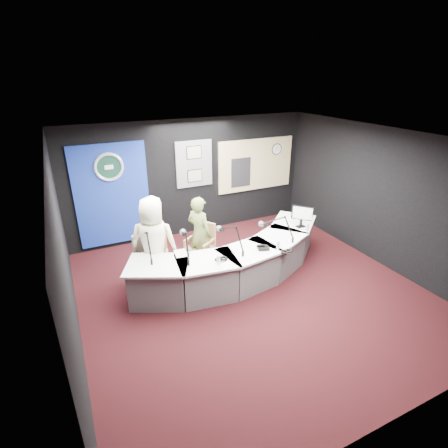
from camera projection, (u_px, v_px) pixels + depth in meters
name	position (u px, v px, depth m)	size (l,w,h in m)	color
ground	(252.00, 291.00, 6.52)	(6.00, 6.00, 0.00)	black
ceiling	(258.00, 140.00, 5.39)	(6.00, 6.00, 0.02)	silver
wall_back	(192.00, 178.00, 8.43)	(6.00, 0.02, 2.80)	black
wall_front	(406.00, 332.00, 3.48)	(6.00, 0.02, 2.80)	black
wall_left	(65.00, 261.00, 4.77)	(0.02, 6.00, 2.80)	black
wall_right	(382.00, 198.00, 7.14)	(0.02, 6.00, 2.80)	black
broadcast_desk	(236.00, 261.00, 6.81)	(4.50, 1.90, 0.75)	silver
backdrop_panel	(112.00, 196.00, 7.72)	(1.60, 0.05, 2.30)	navy
agency_seal	(109.00, 167.00, 7.42)	(0.63, 0.63, 0.07)	silver
seal_center	(109.00, 167.00, 7.43)	(0.48, 0.48, 0.01)	#0E3224
pinboard	(194.00, 164.00, 8.29)	(0.90, 0.04, 1.10)	slate
framed_photo_upper	(194.00, 152.00, 8.15)	(0.34, 0.02, 0.27)	gray
framed_photo_lower	(195.00, 176.00, 8.38)	(0.34, 0.02, 0.27)	gray
booth_window_frame	(256.00, 165.00, 9.04)	(2.12, 0.06, 1.32)	#CABA7E
booth_glow	(256.00, 165.00, 9.03)	(2.00, 0.02, 1.20)	beige
equipment_rack	(241.00, 173.00, 8.90)	(0.55, 0.02, 0.75)	black
wall_clock	(277.00, 149.00, 9.11)	(0.28, 0.28, 0.01)	white
armchair_left	(155.00, 264.00, 6.55)	(0.51, 0.51, 0.92)	#B18151
armchair_right	(200.00, 247.00, 7.15)	(0.52, 0.52, 0.93)	#B18151
draped_jacket	(147.00, 252.00, 6.65)	(0.50, 0.10, 0.70)	slate
person_man	(154.00, 243.00, 6.38)	(0.87, 0.57, 1.78)	#FFF9CB
person_woman	(199.00, 233.00, 7.03)	(0.57, 0.37, 1.55)	olive
computer_monitor	(302.00, 213.00, 7.26)	(0.45, 0.03, 0.31)	black
desk_phone	(263.00, 248.00, 6.46)	(0.20, 0.16, 0.05)	black
headphones_near	(287.00, 251.00, 6.35)	(0.20, 0.20, 0.03)	black
headphones_far	(221.00, 259.00, 6.10)	(0.23, 0.23, 0.04)	black
paper_stack	(181.00, 253.00, 6.32)	(0.22, 0.31, 0.00)	white
notepad	(223.00, 265.00, 5.93)	(0.19, 0.27, 0.00)	white
boom_mic_a	(146.00, 241.00, 6.09)	(0.16, 0.74, 0.60)	black
boom_mic_b	(185.00, 241.00, 6.09)	(0.25, 0.73, 0.60)	black
boom_mic_c	(231.00, 236.00, 6.31)	(0.32, 0.71, 0.60)	black
boom_mic_d	(277.00, 227.00, 6.65)	(0.62, 0.49, 0.60)	black
water_bottles	(267.00, 242.00, 6.54)	(2.26, 0.49, 0.18)	silver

